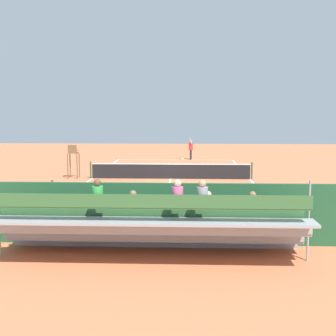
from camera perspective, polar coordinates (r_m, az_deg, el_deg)
The scene contains 13 objects.
ground_plane at distance 28.55m, azimuth 0.34°, elevation -1.37°, with size 60.00×60.00×0.00m, color #CC7047.
court_line_markings at distance 28.59m, azimuth 0.34°, elevation -1.35°, with size 10.10×22.20×0.01m.
tennis_net at distance 28.48m, azimuth 0.34°, elevation -0.37°, with size 10.30×0.10×1.07m.
backdrop_wall at distance 14.63m, azimuth -1.66°, elevation -5.77°, with size 18.00×0.16×2.00m, color #235633.
bleacher_stand at distance 13.30m, azimuth -1.18°, elevation -7.26°, with size 9.06×2.40×2.48m.
umpire_chair at distance 29.25m, azimuth -11.90°, elevation 1.28°, with size 0.67×0.67×2.14m.
courtside_bench at distance 15.41m, azimuth 4.53°, elevation -6.80°, with size 1.80×0.40×0.93m.
equipment_bag at distance 15.44m, azimuth -2.98°, elevation -8.21°, with size 0.90×0.36×0.36m, color black.
tennis_player at distance 39.65m, azimuth 2.90°, elevation 2.54°, with size 0.41×0.55×1.93m.
tennis_racket at distance 40.27m, azimuth 1.85°, elevation 1.19°, with size 0.54×0.49×0.03m.
tennis_ball_near at distance 37.97m, azimuth 5.79°, elevation 0.81°, with size 0.07×0.07×0.07m, color #CCDB33.
tennis_ball_far at distance 39.13m, azimuth 6.15°, elevation 1.00°, with size 0.07×0.07×0.07m, color #CCDB33.
line_judge at distance 16.02m, azimuth -14.68°, elevation -4.79°, with size 0.42×0.55×1.93m.
Camera 1 is at (-1.02, 28.21, 4.31)m, focal length 48.23 mm.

